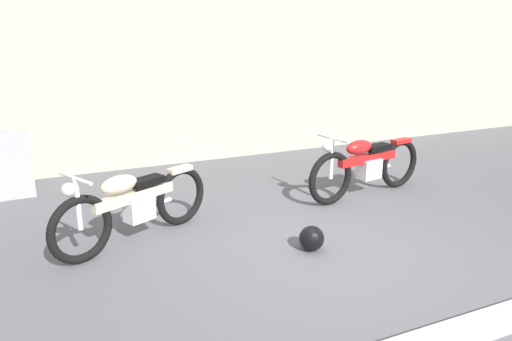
{
  "coord_description": "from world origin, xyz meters",
  "views": [
    {
      "loc": [
        -2.76,
        -4.12,
        2.42
      ],
      "look_at": [
        -0.17,
        1.65,
        0.55
      ],
      "focal_mm": 33.72,
      "sensor_mm": 36.0,
      "label": 1
    }
  ],
  "objects_px": {
    "stone_marker": "(5,166)",
    "helmet": "(312,238)",
    "motorcycle_cream": "(134,204)",
    "motorcycle_red": "(366,165)"
  },
  "relations": [
    {
      "from": "helmet",
      "to": "motorcycle_cream",
      "type": "xyz_separation_m",
      "value": [
        -1.78,
        1.05,
        0.32
      ]
    },
    {
      "from": "stone_marker",
      "to": "motorcycle_red",
      "type": "bearing_deg",
      "value": -22.76
    },
    {
      "from": "stone_marker",
      "to": "motorcycle_cream",
      "type": "xyz_separation_m",
      "value": [
        1.42,
        -2.29,
        -0.04
      ]
    },
    {
      "from": "stone_marker",
      "to": "motorcycle_cream",
      "type": "bearing_deg",
      "value": -58.24
    },
    {
      "from": "stone_marker",
      "to": "helmet",
      "type": "bearing_deg",
      "value": -46.3
    },
    {
      "from": "helmet",
      "to": "stone_marker",
      "type": "bearing_deg",
      "value": 133.7
    },
    {
      "from": "motorcycle_red",
      "to": "motorcycle_cream",
      "type": "height_order",
      "value": "motorcycle_red"
    },
    {
      "from": "motorcycle_red",
      "to": "motorcycle_cream",
      "type": "relative_size",
      "value": 1.11
    },
    {
      "from": "helmet",
      "to": "motorcycle_red",
      "type": "bearing_deg",
      "value": 37.53
    },
    {
      "from": "helmet",
      "to": "motorcycle_cream",
      "type": "bearing_deg",
      "value": 149.37
    }
  ]
}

